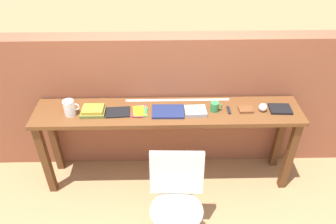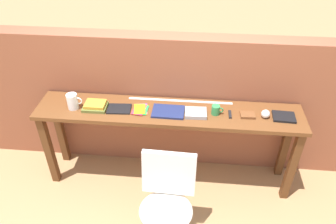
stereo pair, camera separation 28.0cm
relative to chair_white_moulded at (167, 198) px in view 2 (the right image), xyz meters
The scene contains 16 objects.
ground_plane 0.68m from the chair_white_moulded, 97.44° to the left, with size 40.00×40.00×0.00m, color tan.
brick_wall_back 1.09m from the chair_white_moulded, 92.98° to the left, with size 6.00×0.20×1.47m, color #935138.
sideboard 0.76m from the chair_white_moulded, 94.38° to the left, with size 2.50×0.44×0.88m.
chair_white_moulded is the anchor object (origin of this frame).
pitcher_white 1.24m from the chair_white_moulded, 144.17° to the left, with size 0.14×0.10×0.18m.
book_stack_leftmost 1.09m from the chair_white_moulded, 136.69° to the left, with size 0.22×0.17×0.06m.
magazine_cycling 0.94m from the chair_white_moulded, 126.42° to the left, with size 0.22×0.16×0.01m, color black.
pamphlet_pile_colourful 0.86m from the chair_white_moulded, 114.02° to the left, with size 0.15×0.21×0.01m.
book_open_centre 0.79m from the chair_white_moulded, 94.81° to the left, with size 0.29×0.21×0.02m, color navy.
book_grey_hardcover 0.81m from the chair_white_moulded, 73.97° to the left, with size 0.20×0.16×0.04m, color #9E9EA3.
mug 0.90m from the chair_white_moulded, 62.08° to the left, with size 0.11×0.08×0.09m.
multitool_folded 0.95m from the chair_white_moulded, 54.32° to the left, with size 0.02×0.11×0.02m, color black.
leather_journal_brown 1.04m from the chair_white_moulded, 46.74° to the left, with size 0.13×0.10×0.02m, color brown.
sports_ball_small 1.15m from the chair_white_moulded, 40.57° to the left, with size 0.08×0.08×0.08m, color silver.
book_repair_rightmost 1.28m from the chair_white_moulded, 35.78° to the left, with size 0.20×0.16×0.02m, color black.
ruler_metal_back_edge 0.96m from the chair_white_moulded, 87.32° to the left, with size 1.01×0.03×0.00m, color silver.
Camera 2 is at (0.23, -2.15, 2.67)m, focal length 35.00 mm.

